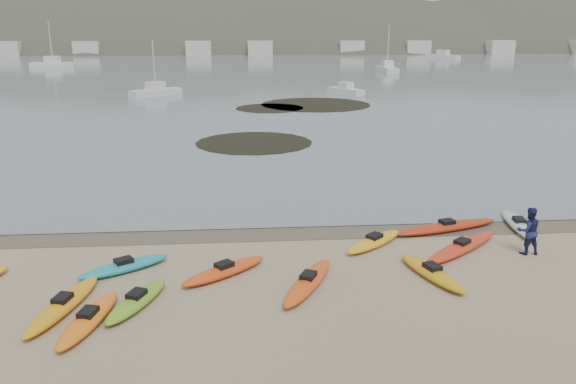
{
  "coord_description": "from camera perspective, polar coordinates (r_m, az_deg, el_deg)",
  "views": [
    {
      "loc": [
        -1.65,
        -20.94,
        7.67
      ],
      "look_at": [
        0.0,
        0.0,
        1.5
      ],
      "focal_mm": 35.0,
      "sensor_mm": 36.0,
      "label": 1
    }
  ],
  "objects": [
    {
      "name": "wet_sand",
      "position": [
        22.08,
        0.06,
        -3.95
      ],
      "size": [
        60.0,
        60.0,
        0.0
      ],
      "primitive_type": "plane",
      "color": "brown",
      "rests_on": "ground"
    },
    {
      "name": "kayaks",
      "position": [
        18.6,
        0.21,
        -7.41
      ],
      "size": [
        21.18,
        9.81,
        0.34
      ],
      "color": "orange",
      "rests_on": "ground"
    },
    {
      "name": "far_town",
      "position": [
        166.21,
        -1.93,
        14.41
      ],
      "size": [
        199.0,
        5.0,
        4.0
      ],
      "color": "beige",
      "rests_on": "ground"
    },
    {
      "name": "water",
      "position": [
        321.03,
        -4.37,
        14.96
      ],
      "size": [
        1200.0,
        1200.0,
        0.0
      ],
      "primitive_type": "plane",
      "color": "slate",
      "rests_on": "ground"
    },
    {
      "name": "ground",
      "position": [
        22.36,
        0.0,
        -3.69
      ],
      "size": [
        600.0,
        600.0,
        0.0
      ],
      "primitive_type": "plane",
      "color": "tan",
      "rests_on": "ground"
    },
    {
      "name": "kelp_mats",
      "position": [
        52.63,
        0.6,
        8.02
      ],
      "size": [
        16.42,
        29.18,
        0.04
      ],
      "color": "black",
      "rests_on": "water"
    },
    {
      "name": "moored_boats",
      "position": [
        111.83,
        0.37,
        12.73
      ],
      "size": [
        95.77,
        81.79,
        1.21
      ],
      "color": "silver",
      "rests_on": "ground"
    },
    {
      "name": "far_hills",
      "position": [
        220.05,
        6.36,
        10.12
      ],
      "size": [
        550.0,
        135.0,
        80.0
      ],
      "color": "#384235",
      "rests_on": "ground"
    },
    {
      "name": "person_east",
      "position": [
        21.35,
        23.24,
        -3.64
      ],
      "size": [
        0.84,
        0.66,
        1.7
      ],
      "primitive_type": "imported",
      "rotation": [
        0.0,
        0.0,
        3.13
      ],
      "color": "navy",
      "rests_on": "ground"
    }
  ]
}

